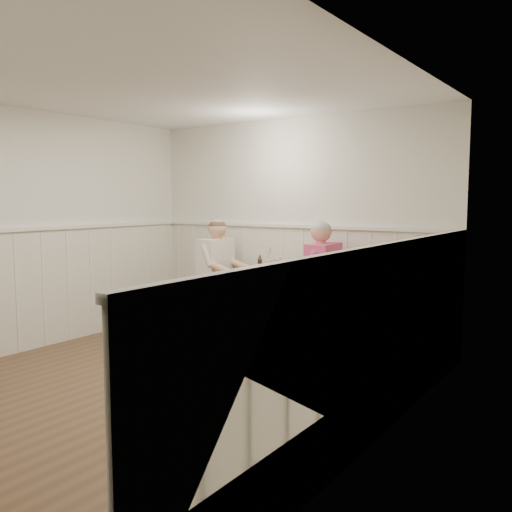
% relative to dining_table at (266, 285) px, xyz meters
% --- Properties ---
extents(ground_plane, '(4.50, 4.50, 0.00)m').
position_rel_dining_table_xyz_m(ground_plane, '(0.13, -1.84, -0.64)').
color(ground_plane, '#4C3521').
extents(room_shell, '(4.04, 4.54, 2.60)m').
position_rel_dining_table_xyz_m(room_shell, '(0.13, -1.84, 0.88)').
color(room_shell, silver).
rests_on(room_shell, ground).
extents(wainscot, '(4.00, 4.49, 1.34)m').
position_rel_dining_table_xyz_m(wainscot, '(0.13, -1.15, 0.05)').
color(wainscot, silver).
rests_on(wainscot, ground).
extents(dining_table, '(0.81, 0.70, 0.75)m').
position_rel_dining_table_xyz_m(dining_table, '(0.00, 0.00, 0.00)').
color(dining_table, '#483F33').
rests_on(dining_table, ground).
extents(chair_right, '(0.49, 0.49, 0.83)m').
position_rel_dining_table_xyz_m(chair_right, '(0.72, -0.06, -0.19)').
color(chair_right, tan).
rests_on(chair_right, ground).
extents(chair_left, '(0.49, 0.49, 0.96)m').
position_rel_dining_table_xyz_m(chair_left, '(-0.69, -0.01, -0.12)').
color(chair_left, tan).
rests_on(chair_left, ground).
extents(man_in_pink, '(0.68, 0.47, 1.44)m').
position_rel_dining_table_xyz_m(man_in_pink, '(0.72, -0.03, -0.04)').
color(man_in_pink, '#3F3F47').
rests_on(man_in_pink, ground).
extents(diner_cream, '(0.65, 0.46, 1.42)m').
position_rel_dining_table_xyz_m(diner_cream, '(-0.68, -0.04, -0.05)').
color(diner_cream, '#3F3F47').
rests_on(diner_cream, ground).
extents(plate_man, '(0.28, 0.28, 0.07)m').
position_rel_dining_table_xyz_m(plate_man, '(0.26, -0.10, 0.13)').
color(plate_man, white).
rests_on(plate_man, dining_table).
extents(plate_diner, '(0.27, 0.27, 0.07)m').
position_rel_dining_table_xyz_m(plate_diner, '(-0.28, 0.01, 0.13)').
color(plate_diner, white).
rests_on(plate_diner, dining_table).
extents(beer_glass_a, '(0.08, 0.08, 0.21)m').
position_rel_dining_table_xyz_m(beer_glass_a, '(0.03, 0.21, 0.25)').
color(beer_glass_a, silver).
rests_on(beer_glass_a, dining_table).
extents(beer_glass_b, '(0.07, 0.07, 0.18)m').
position_rel_dining_table_xyz_m(beer_glass_b, '(-0.05, 0.16, 0.23)').
color(beer_glass_b, silver).
rests_on(beer_glass_b, dining_table).
extents(beer_bottle, '(0.06, 0.06, 0.21)m').
position_rel_dining_table_xyz_m(beer_bottle, '(-0.26, 0.25, 0.20)').
color(beer_bottle, black).
rests_on(beer_bottle, dining_table).
extents(rolled_napkin, '(0.18, 0.10, 0.04)m').
position_rel_dining_table_xyz_m(rolled_napkin, '(0.13, -0.26, 0.13)').
color(rolled_napkin, white).
rests_on(rolled_napkin, dining_table).
extents(grass_vase, '(0.04, 0.04, 0.33)m').
position_rel_dining_table_xyz_m(grass_vase, '(-0.13, 0.25, 0.26)').
color(grass_vase, silver).
rests_on(grass_vase, dining_table).
extents(gingham_mat, '(0.35, 0.28, 0.01)m').
position_rel_dining_table_xyz_m(gingham_mat, '(-0.23, 0.24, 0.11)').
color(gingham_mat, '#485AA2').
rests_on(gingham_mat, dining_table).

